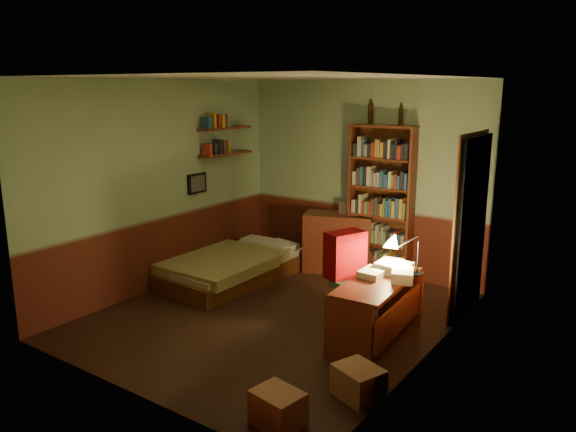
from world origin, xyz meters
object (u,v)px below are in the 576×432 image
Objects in this scene: dresser at (338,242)px; desk at (377,311)px; bed at (233,258)px; cardboard_box_a at (278,408)px; mini_stereo at (353,208)px; desk_lamp at (419,242)px; cardboard_box_b at (358,382)px; office_chair at (357,278)px; bookshelf at (381,203)px.

dresser is 0.75× the size of desk.
bed reaches higher than cardboard_box_a.
mini_stereo is at bearing 21.31° from dresser.
desk_lamp is 1.81× the size of cardboard_box_b.
dresser is 1.35× the size of desk_lamp.
mini_stereo reaches higher than bed.
desk_lamp is 0.77m from office_chair.
bookshelf is 3.73m from cardboard_box_a.
cardboard_box_b is at bearing -38.71° from office_chair.
dresser is 3.27m from cardboard_box_b.
dresser is 2.44× the size of cardboard_box_b.
dresser is 0.45× the size of bookshelf.
bookshelf reaches higher than cardboard_box_a.
cardboard_box_b is (1.63, -2.86, -0.76)m from mini_stereo.
cardboard_box_b is (1.19, -2.82, -0.88)m from bookshelf.
cardboard_box_a is at bearing -81.54° from desk_lamp.
bed is 2.87× the size of desk_lamp.
desk reaches higher than cardboard_box_a.
desk_lamp is 1.86× the size of cardboard_box_a.
dresser is 1.85m from office_chair.
bed is 6.53× the size of mini_stereo.
dresser is (0.98, 1.09, 0.12)m from bed.
dresser is 0.84m from bookshelf.
desk_lamp is (0.25, 0.38, 0.67)m from desk.
bookshelf is 1.80m from desk_lamp.
desk is 1.79× the size of desk_lamp.
desk_lamp reaches higher than bed.
mini_stereo is (1.12, 1.22, 0.61)m from bed.
mini_stereo is 0.45m from bookshelf.
bed is 5.18× the size of cardboard_box_b.
cardboard_box_a is at bearing -65.20° from mini_stereo.
bed is 1.76m from mini_stereo.
cardboard_box_a is at bearing -56.88° from office_chair.
office_chair is 2.96× the size of cardboard_box_a.
bookshelf is 2.11m from desk.
office_chair is at bearing 100.94° from cardboard_box_a.
desk_lamp reaches higher than office_chair.
office_chair reaches higher than cardboard_box_a.
mini_stereo is 3.38m from cardboard_box_b.
dresser is 2.50× the size of cardboard_box_a.
cardboard_box_a is (1.31, -3.56, -0.76)m from mini_stereo.
desk_lamp reaches higher than cardboard_box_a.
mini_stereo is 0.79× the size of cardboard_box_b.
desk is (2.41, -0.63, 0.04)m from bed.
mini_stereo is at bearing 50.35° from bed.
dresser is 2.24m from desk.
cardboard_box_b is at bearing -27.89° from bed.
cardboard_box_a is at bearing -40.91° from bed.
dresser is 3.74m from cardboard_box_a.
bookshelf is (1.56, 1.18, 0.73)m from bed.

